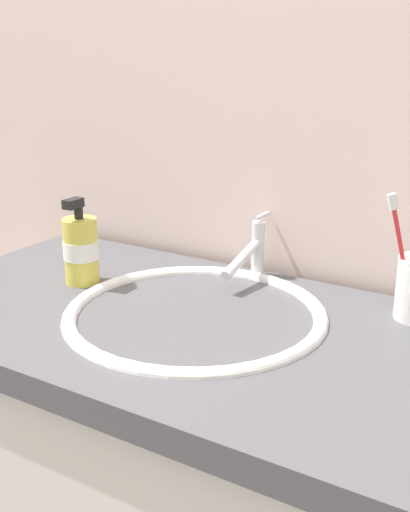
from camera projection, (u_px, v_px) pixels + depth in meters
tiled_wall_back at (268, 77)px, 1.14m from camera, size 2.15×0.04×2.40m
sink_basin at (195, 331)px, 1.02m from camera, size 0.42×0.42×0.09m
faucet at (252, 251)px, 1.15m from camera, size 0.02×0.16×0.11m
toothbrush_red at (401, 249)px, 0.96m from camera, size 0.05×0.05×0.20m
soap_dispenser at (81, 249)px, 1.13m from camera, size 0.06×0.06×0.16m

